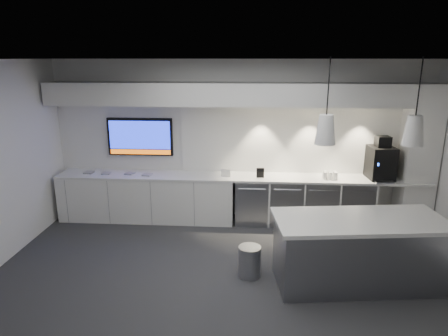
# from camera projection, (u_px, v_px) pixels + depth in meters

# --- Properties ---
(floor) EXTENTS (7.00, 7.00, 0.00)m
(floor) POSITION_uv_depth(u_px,v_px,m) (233.00, 282.00, 5.56)
(floor) COLOR #313134
(floor) RESTS_ON ground
(ceiling) EXTENTS (7.00, 7.00, 0.00)m
(ceiling) POSITION_uv_depth(u_px,v_px,m) (235.00, 60.00, 4.75)
(ceiling) COLOR black
(ceiling) RESTS_ON wall_back
(wall_back) EXTENTS (7.00, 0.00, 7.00)m
(wall_back) POSITION_uv_depth(u_px,v_px,m) (240.00, 141.00, 7.56)
(wall_back) COLOR white
(wall_back) RESTS_ON floor
(wall_front) EXTENTS (7.00, 0.00, 7.00)m
(wall_front) POSITION_uv_depth(u_px,v_px,m) (218.00, 286.00, 2.75)
(wall_front) COLOR white
(wall_front) RESTS_ON floor
(back_counter) EXTENTS (6.80, 0.65, 0.04)m
(back_counter) POSITION_uv_depth(u_px,v_px,m) (239.00, 177.00, 7.41)
(back_counter) COLOR white
(back_counter) RESTS_ON left_base_cabinets
(left_base_cabinets) EXTENTS (3.30, 0.63, 0.86)m
(left_base_cabinets) POSITION_uv_depth(u_px,v_px,m) (147.00, 198.00, 7.65)
(left_base_cabinets) COLOR white
(left_base_cabinets) RESTS_ON floor
(fridge_unit_a) EXTENTS (0.60, 0.61, 0.85)m
(fridge_unit_a) POSITION_uv_depth(u_px,v_px,m) (252.00, 200.00, 7.52)
(fridge_unit_a) COLOR gray
(fridge_unit_a) RESTS_ON floor
(fridge_unit_b) EXTENTS (0.60, 0.61, 0.85)m
(fridge_unit_b) POSITION_uv_depth(u_px,v_px,m) (285.00, 201.00, 7.48)
(fridge_unit_b) COLOR gray
(fridge_unit_b) RESTS_ON floor
(fridge_unit_c) EXTENTS (0.60, 0.61, 0.85)m
(fridge_unit_c) POSITION_uv_depth(u_px,v_px,m) (319.00, 202.00, 7.44)
(fridge_unit_c) COLOR gray
(fridge_unit_c) RESTS_ON floor
(fridge_unit_d) EXTENTS (0.60, 0.61, 0.85)m
(fridge_unit_d) POSITION_uv_depth(u_px,v_px,m) (354.00, 203.00, 7.39)
(fridge_unit_d) COLOR gray
(fridge_unit_d) RESTS_ON floor
(backsplash) EXTENTS (4.60, 0.03, 1.30)m
(backsplash) POSITION_uv_depth(u_px,v_px,m) (304.00, 139.00, 7.45)
(backsplash) COLOR white
(backsplash) RESTS_ON wall_back
(soffit) EXTENTS (6.90, 0.60, 0.40)m
(soffit) POSITION_uv_depth(u_px,v_px,m) (240.00, 94.00, 7.03)
(soffit) COLOR white
(soffit) RESTS_ON wall_back
(column) EXTENTS (0.55, 0.55, 2.60)m
(column) POSITION_uv_depth(u_px,v_px,m) (418.00, 158.00, 7.11)
(column) COLOR white
(column) RESTS_ON floor
(wall_tv) EXTENTS (1.25, 0.07, 0.72)m
(wall_tv) POSITION_uv_depth(u_px,v_px,m) (140.00, 137.00, 7.62)
(wall_tv) COLOR black
(wall_tv) RESTS_ON wall_back
(island) EXTENTS (2.36, 1.23, 0.96)m
(island) POSITION_uv_depth(u_px,v_px,m) (357.00, 251.00, 5.42)
(island) COLOR gray
(island) RESTS_ON floor
(bin) EXTENTS (0.41, 0.41, 0.45)m
(bin) POSITION_uv_depth(u_px,v_px,m) (249.00, 261.00, 5.67)
(bin) COLOR gray
(bin) RESTS_ON floor
(coffee_machine) EXTENTS (0.46, 0.62, 0.78)m
(coffee_machine) POSITION_uv_depth(u_px,v_px,m) (381.00, 161.00, 7.18)
(coffee_machine) COLOR black
(coffee_machine) RESTS_ON back_counter
(sign_black) EXTENTS (0.14, 0.03, 0.18)m
(sign_black) POSITION_uv_depth(u_px,v_px,m) (260.00, 173.00, 7.28)
(sign_black) COLOR black
(sign_black) RESTS_ON back_counter
(sign_white) EXTENTS (0.18, 0.05, 0.14)m
(sign_white) POSITION_uv_depth(u_px,v_px,m) (226.00, 173.00, 7.34)
(sign_white) COLOR white
(sign_white) RESTS_ON back_counter
(cup_cluster) EXTENTS (0.25, 0.16, 0.14)m
(cup_cluster) POSITION_uv_depth(u_px,v_px,m) (330.00, 175.00, 7.19)
(cup_cluster) COLOR white
(cup_cluster) RESTS_ON back_counter
(tray_a) EXTENTS (0.18, 0.18, 0.02)m
(tray_a) POSITION_uv_depth(u_px,v_px,m) (89.00, 172.00, 7.58)
(tray_a) COLOR #959595
(tray_a) RESTS_ON back_counter
(tray_b) EXTENTS (0.18, 0.18, 0.02)m
(tray_b) POSITION_uv_depth(u_px,v_px,m) (106.00, 173.00, 7.54)
(tray_b) COLOR #959595
(tray_b) RESTS_ON back_counter
(tray_c) EXTENTS (0.19, 0.19, 0.02)m
(tray_c) POSITION_uv_depth(u_px,v_px,m) (130.00, 173.00, 7.52)
(tray_c) COLOR #959595
(tray_c) RESTS_ON back_counter
(tray_d) EXTENTS (0.18, 0.18, 0.02)m
(tray_d) POSITION_uv_depth(u_px,v_px,m) (147.00, 175.00, 7.44)
(tray_d) COLOR #959595
(tray_d) RESTS_ON back_counter
(pendant_left) EXTENTS (0.26, 0.26, 1.08)m
(pendant_left) POSITION_uv_depth(u_px,v_px,m) (326.00, 129.00, 5.01)
(pendant_left) COLOR white
(pendant_left) RESTS_ON ceiling
(pendant_right) EXTENTS (0.26, 0.26, 1.08)m
(pendant_right) POSITION_uv_depth(u_px,v_px,m) (414.00, 130.00, 4.93)
(pendant_right) COLOR white
(pendant_right) RESTS_ON ceiling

